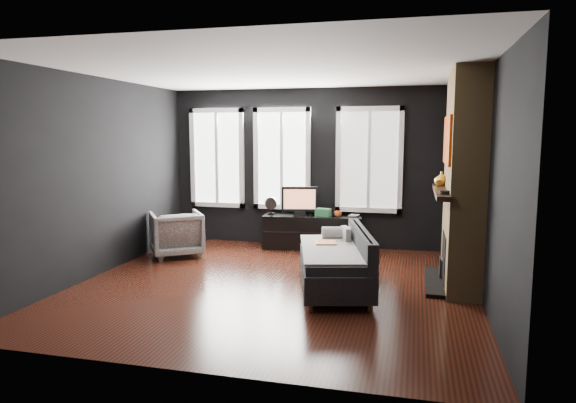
% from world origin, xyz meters
% --- Properties ---
extents(floor, '(5.00, 5.00, 0.00)m').
position_xyz_m(floor, '(0.00, 0.00, 0.00)').
color(floor, black).
rests_on(floor, ground).
extents(ceiling, '(5.00, 5.00, 0.00)m').
position_xyz_m(ceiling, '(0.00, 0.00, 2.70)').
color(ceiling, white).
rests_on(ceiling, ground).
extents(wall_back, '(5.00, 0.02, 2.70)m').
position_xyz_m(wall_back, '(0.00, 2.50, 1.35)').
color(wall_back, black).
rests_on(wall_back, ground).
extents(wall_left, '(0.02, 5.00, 2.70)m').
position_xyz_m(wall_left, '(-2.50, 0.00, 1.35)').
color(wall_left, black).
rests_on(wall_left, ground).
extents(wall_right, '(0.02, 5.00, 2.70)m').
position_xyz_m(wall_right, '(2.50, 0.00, 1.35)').
color(wall_right, black).
rests_on(wall_right, ground).
extents(windows, '(4.00, 0.16, 1.76)m').
position_xyz_m(windows, '(-0.45, 2.46, 2.38)').
color(windows, white).
rests_on(windows, wall_back).
extents(fireplace, '(0.70, 1.62, 2.70)m').
position_xyz_m(fireplace, '(2.30, 0.60, 1.35)').
color(fireplace, '#93724C').
rests_on(fireplace, floor).
extents(sofa, '(1.29, 1.94, 0.76)m').
position_xyz_m(sofa, '(0.76, 0.01, 0.38)').
color(sofa, black).
rests_on(sofa, floor).
extents(stripe_pillow, '(0.17, 0.31, 0.30)m').
position_xyz_m(stripe_pillow, '(0.84, 0.52, 0.55)').
color(stripe_pillow, gray).
rests_on(stripe_pillow, sofa).
extents(armchair, '(1.03, 1.02, 0.78)m').
position_xyz_m(armchair, '(-1.95, 1.18, 0.39)').
color(armchair, white).
rests_on(armchair, floor).
extents(media_console, '(1.69, 0.66, 0.57)m').
position_xyz_m(media_console, '(0.05, 2.24, 0.28)').
color(media_console, black).
rests_on(media_console, floor).
extents(monitor, '(0.63, 0.26, 0.55)m').
position_xyz_m(monitor, '(-0.18, 2.20, 0.84)').
color(monitor, black).
rests_on(monitor, media_console).
extents(desk_fan, '(0.23, 0.23, 0.30)m').
position_xyz_m(desk_fan, '(-0.67, 2.18, 0.72)').
color(desk_fan, '#A8A8A8').
rests_on(desk_fan, media_console).
extents(mug, '(0.13, 0.11, 0.12)m').
position_xyz_m(mug, '(0.48, 2.20, 0.63)').
color(mug, '#E25823').
rests_on(mug, media_console).
extents(book, '(0.14, 0.05, 0.20)m').
position_xyz_m(book, '(0.65, 2.38, 0.66)').
color(book, '#B7AD90').
rests_on(book, media_console).
extents(storage_box, '(0.27, 0.20, 0.13)m').
position_xyz_m(storage_box, '(0.23, 2.20, 0.63)').
color(storage_box, '#2F7445').
rests_on(storage_box, media_console).
extents(mantel_vase, '(0.19, 0.20, 0.19)m').
position_xyz_m(mantel_vase, '(2.05, 1.05, 1.32)').
color(mantel_vase, gold).
rests_on(mantel_vase, fireplace).
extents(mantel_clock, '(0.14, 0.14, 0.04)m').
position_xyz_m(mantel_clock, '(2.05, 0.05, 1.25)').
color(mantel_clock, black).
rests_on(mantel_clock, fireplace).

